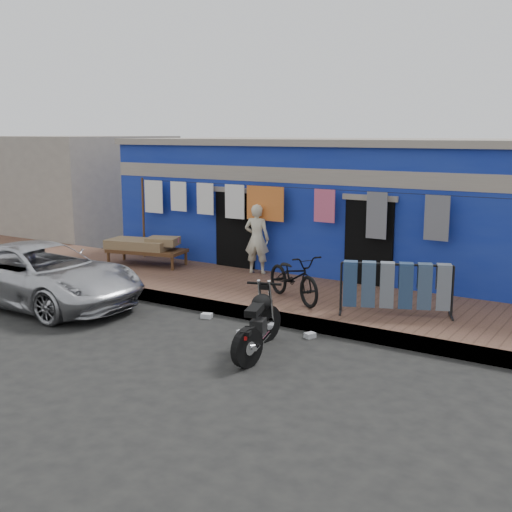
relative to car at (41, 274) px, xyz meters
The scene contains 15 objects.
ground 4.12m from the car, ahead, with size 80.00×80.00×0.00m, color black.
sidewalk 5.00m from the car, 35.12° to the left, with size 28.00×3.00×0.25m, color brown.
curb 4.33m from the car, 19.12° to the left, with size 28.00×0.10×0.25m, color gray.
building 8.03m from the car, 59.31° to the left, with size 12.20×5.20×3.36m.
neighbor_left 9.81m from the car, 135.32° to the left, with size 6.00×5.00×3.40m, color #9E9384.
clothesline 5.24m from the car, 53.45° to the left, with size 10.06×0.06×2.10m.
car is the anchor object (origin of this frame).
seated_person 4.85m from the car, 56.07° to the left, with size 0.59×0.39×1.64m, color beige.
bicycle 5.20m from the car, 26.13° to the left, with size 0.63×1.80×1.16m, color black.
motorcycle 5.36m from the car, ahead, with size 1.08×1.75×1.07m, color black, non-canonical shape.
charpoy 3.34m from the car, 92.32° to the left, with size 2.18×1.37×0.68m, color brown, non-canonical shape.
jeans_rack 7.14m from the car, 19.70° to the left, with size 2.07×1.20×1.00m, color black, non-canonical shape.
litter_a 3.66m from the car, 17.05° to the left, with size 0.20×0.16×0.09m, color silver.
litter_b 5.83m from the car, 10.53° to the left, with size 0.18×0.14×0.09m, color silver.
litter_c 4.70m from the car, ahead, with size 0.21×0.17×0.08m, color silver.
Camera 1 is at (6.63, -8.27, 3.49)m, focal length 45.00 mm.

